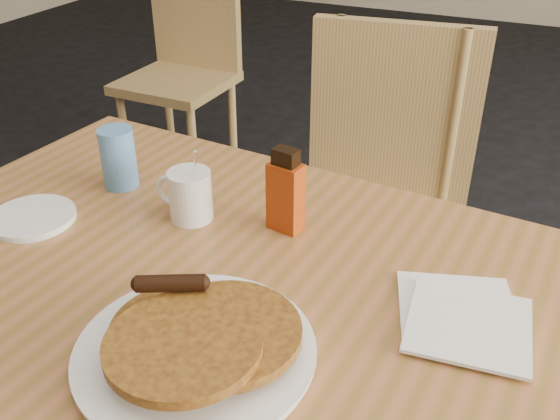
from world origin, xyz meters
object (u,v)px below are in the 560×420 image
object	(u,v)px
coffee_mug	(189,194)
syrup_bottle	(286,193)
chair_wall_extra	(186,52)
blue_tumbler	(118,158)
chair_main_far	(378,182)
pancake_plate	(196,344)
main_table	(232,311)

from	to	relation	value
coffee_mug	syrup_bottle	distance (m)	0.18
syrup_bottle	coffee_mug	bearing A→B (deg)	-157.66
chair_wall_extra	blue_tumbler	distance (m)	1.56
coffee_mug	chair_wall_extra	bearing A→B (deg)	104.86
chair_main_far	coffee_mug	size ratio (longest dim) A/B	6.61
pancake_plate	syrup_bottle	xyz separation A→B (m)	(-0.02, 0.34, 0.05)
chair_wall_extra	chair_main_far	bearing A→B (deg)	-35.48
main_table	coffee_mug	bearing A→B (deg)	136.49
main_table	chair_main_far	xyz separation A→B (m)	(0.02, 0.75, -0.13)
chair_wall_extra	coffee_mug	bearing A→B (deg)	-55.81
chair_main_far	pancake_plate	distance (m)	0.91
chair_wall_extra	blue_tumbler	xyz separation A→B (m)	(0.72, -1.37, 0.25)
chair_main_far	pancake_plate	world-z (taller)	chair_main_far
chair_wall_extra	pancake_plate	world-z (taller)	chair_wall_extra
blue_tumbler	syrup_bottle	bearing A→B (deg)	-1.83
pancake_plate	blue_tumbler	size ratio (longest dim) A/B	2.67
syrup_bottle	blue_tumbler	xyz separation A→B (m)	(-0.36, 0.01, -0.01)
pancake_plate	blue_tumbler	world-z (taller)	blue_tumbler
syrup_bottle	blue_tumbler	bearing A→B (deg)	-171.94
chair_main_far	chair_wall_extra	xyz separation A→B (m)	(-1.10, 0.83, -0.02)
pancake_plate	chair_wall_extra	bearing A→B (deg)	122.64
main_table	pancake_plate	bearing A→B (deg)	-79.32
coffee_mug	blue_tumbler	bearing A→B (deg)	147.60
blue_tumbler	coffee_mug	bearing A→B (deg)	-14.64
chair_main_far	syrup_bottle	distance (m)	0.60
syrup_bottle	chair_main_far	bearing A→B (deg)	97.86
pancake_plate	syrup_bottle	bearing A→B (deg)	93.96
chair_main_far	main_table	bearing A→B (deg)	-98.58
chair_wall_extra	syrup_bottle	size ratio (longest dim) A/B	6.05
pancake_plate	blue_tumbler	distance (m)	0.53
chair_wall_extra	pancake_plate	bearing A→B (deg)	-55.80
chair_main_far	syrup_bottle	size ratio (longest dim) A/B	6.26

